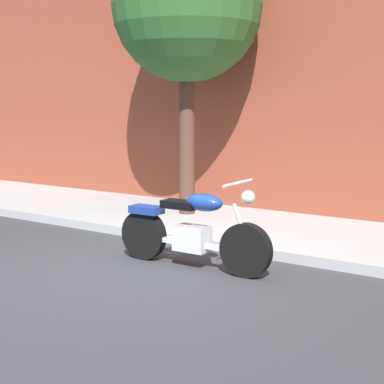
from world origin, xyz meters
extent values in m
plane|color=#38383D|center=(0.00, 0.00, 0.00)|extent=(60.00, 60.00, 0.00)
cube|color=#A9A9A9|center=(0.00, 2.68, 0.07)|extent=(23.22, 2.69, 0.14)
cube|color=brown|center=(0.00, 4.27, 3.86)|extent=(23.22, 0.50, 7.72)
cylinder|color=black|center=(1.33, 0.47, 0.33)|extent=(0.67, 0.15, 0.67)
cylinder|color=black|center=(-0.22, 0.44, 0.33)|extent=(0.67, 0.15, 0.67)
cube|color=silver|center=(0.56, 0.46, 0.38)|extent=(0.45, 0.29, 0.32)
cube|color=silver|center=(0.56, 0.46, 0.31)|extent=(1.39, 0.11, 0.06)
ellipsoid|color=navy|center=(0.74, 0.46, 0.87)|extent=(0.52, 0.27, 0.22)
cube|color=black|center=(0.38, 0.45, 0.81)|extent=(0.48, 0.25, 0.10)
cube|color=navy|center=(-0.17, 0.44, 0.69)|extent=(0.44, 0.25, 0.10)
cylinder|color=silver|center=(1.27, 0.47, 0.61)|extent=(0.27, 0.06, 0.58)
cylinder|color=silver|center=(1.21, 0.47, 1.15)|extent=(0.05, 0.70, 0.04)
sphere|color=silver|center=(1.35, 0.47, 0.99)|extent=(0.17, 0.17, 0.17)
cylinder|color=silver|center=(0.30, 0.61, 0.28)|extent=(0.80, 0.11, 0.09)
cylinder|color=brown|center=(-1.19, 2.91, 1.51)|extent=(0.28, 0.28, 3.02)
sphere|color=#2F622C|center=(-1.19, 2.91, 3.73)|extent=(2.58, 2.58, 2.58)
camera|label=1|loc=(4.58, -5.56, 2.08)|focal=54.28mm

